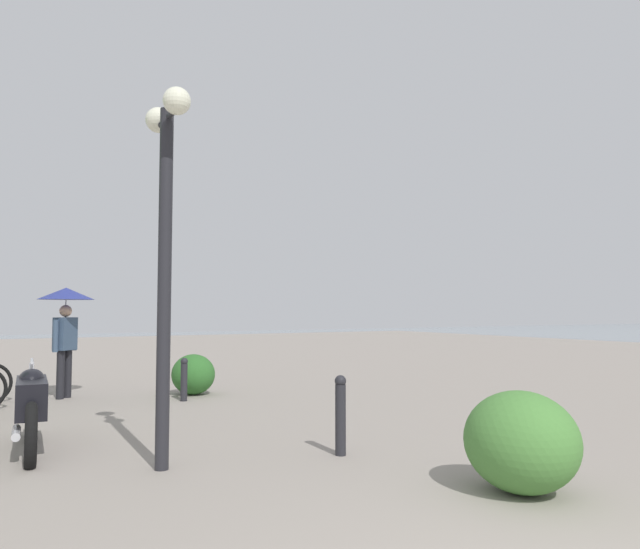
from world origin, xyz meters
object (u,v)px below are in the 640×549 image
at_px(lamppost, 165,218).
at_px(bollard_near, 341,413).
at_px(bollard_mid, 184,378).
at_px(motorcycle, 31,407).
at_px(pedestrian, 66,311).

relative_size(lamppost, bollard_near, 4.34).
xyz_separation_m(bollard_near, bollard_mid, (4.77, 0.32, -0.06)).
distance_m(motorcycle, bollard_mid, 3.89).
bearing_deg(bollard_near, bollard_mid, 3.80).
relative_size(motorcycle, bollard_near, 2.45).
height_order(motorcycle, bollard_near, motorcycle).
xyz_separation_m(pedestrian, bollard_near, (-6.19, -2.13, -1.14)).
bearing_deg(lamppost, motorcycle, 35.17).
bearing_deg(motorcycle, bollard_near, -123.13).
bearing_deg(bollard_near, motorcycle, 56.87).
relative_size(pedestrian, bollard_near, 2.29).
bearing_deg(lamppost, bollard_mid, -19.77).
height_order(bollard_near, bollard_mid, bollard_near).
bearing_deg(pedestrian, bollard_near, -161.03).
height_order(lamppost, bollard_near, lamppost).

